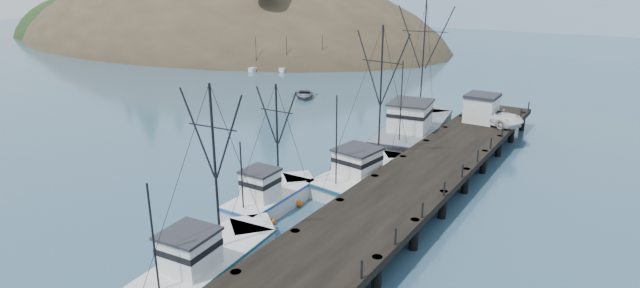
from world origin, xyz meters
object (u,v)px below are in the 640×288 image
object	(u,v)px
trawler_mid	(272,197)
pickup_truck	(493,116)
trawler_near	(210,261)
trawler_far	(370,172)
pier	(433,166)
motorboat	(304,98)
pier_shed	(481,108)
work_vessel	(415,129)

from	to	relation	value
trawler_mid	pickup_truck	distance (m)	25.48
trawler_near	trawler_far	xyz separation A→B (m)	(1.25, 16.69, 0.00)
trawler_near	trawler_mid	bearing A→B (deg)	105.56
trawler_near	pickup_truck	xyz separation A→B (m)	(6.76, 32.33, 2.01)
pier	trawler_mid	distance (m)	12.97
trawler_far	motorboat	xyz separation A→B (m)	(-21.65, 22.16, -0.82)
trawler_near	motorboat	size ratio (longest dim) A/B	2.05
trawler_far	pier	bearing A→B (deg)	22.62
pier_shed	trawler_far	bearing A→B (deg)	-105.12
trawler_far	work_vessel	size ratio (longest dim) A/B	0.74
pickup_truck	trawler_far	bearing A→B (deg)	179.26
pier	pickup_truck	world-z (taller)	pickup_truck
pickup_truck	trawler_near	bearing A→B (deg)	-173.13
trawler_near	motorboat	distance (m)	43.89
trawler_mid	trawler_near	bearing A→B (deg)	-74.44
pier	motorboat	size ratio (longest dim) A/B	8.23
trawler_mid	motorboat	world-z (taller)	trawler_mid
trawler_mid	work_vessel	size ratio (longest dim) A/B	0.54
trawler_near	motorboat	xyz separation A→B (m)	(-20.40, 38.85, -0.82)
trawler_far	pier_shed	distance (m)	16.54
trawler_near	trawler_far	size ratio (longest dim) A/B	0.86
trawler_mid	trawler_far	bearing A→B (deg)	65.65
trawler_near	pier_shed	bearing A→B (deg)	80.37
trawler_far	pier_shed	xyz separation A→B (m)	(4.26, 15.77, 2.60)
trawler_far	pier_shed	bearing A→B (deg)	74.88
pickup_truck	pier_shed	bearing A→B (deg)	102.44
trawler_mid	trawler_far	distance (m)	8.85
pickup_truck	motorboat	bearing A→B (deg)	95.17
trawler_near	pier_shed	world-z (taller)	trawler_near
pier	pier_shed	bearing A→B (deg)	91.37
trawler_far	pickup_truck	world-z (taller)	trawler_far
work_vessel	pier_shed	xyz separation A→B (m)	(5.43, 3.67, 2.19)
pier	pier_shed	world-z (taller)	pier_shed
trawler_mid	work_vessel	world-z (taller)	work_vessel
trawler_near	trawler_mid	distance (m)	8.96
trawler_far	pier_shed	world-z (taller)	trawler_far
trawler_far	work_vessel	bearing A→B (deg)	95.51
trawler_near	work_vessel	size ratio (longest dim) A/B	0.64
motorboat	pier	bearing A→B (deg)	-71.35
pier_shed	pier	bearing A→B (deg)	-88.63
work_vessel	trawler_mid	bearing A→B (deg)	-97.02
trawler_far	trawler_near	bearing A→B (deg)	-94.27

